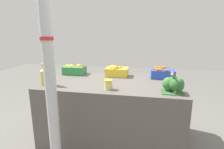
{
  "coord_description": "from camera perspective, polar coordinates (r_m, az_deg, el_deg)",
  "views": [
    {
      "loc": [
        0.41,
        -2.13,
        1.39
      ],
      "look_at": [
        0.0,
        0.0,
        0.88
      ],
      "focal_mm": 28.0,
      "sensor_mm": 36.0,
      "label": 1
    }
  ],
  "objects": [
    {
      "name": "ground_plane",
      "position": [
        2.58,
        -0.0,
        -19.41
      ],
      "size": [
        10.0,
        10.0,
        0.0
      ],
      "primitive_type": "plane",
      "color": "#605E59"
    },
    {
      "name": "market_table",
      "position": [
        2.39,
        -0.0,
        -11.51
      ],
      "size": [
        1.74,
        0.94,
        0.78
      ],
      "primitive_type": "cube",
      "color": "#56514C",
      "rests_on": "ground_plane"
    },
    {
      "name": "support_pole",
      "position": [
        1.66,
        -20.54,
        10.71
      ],
      "size": [
        0.12,
        0.12,
        2.68
      ],
      "color": "#B7BABF",
      "rests_on": "ground_plane"
    },
    {
      "name": "apple_crate",
      "position": [
        2.74,
        -12.09,
        1.6
      ],
      "size": [
        0.32,
        0.22,
        0.16
      ],
      "color": "#2D8442",
      "rests_on": "market_table"
    },
    {
      "name": "orange_crate",
      "position": [
        2.55,
        1.43,
        1.16
      ],
      "size": [
        0.32,
        0.22,
        0.16
      ],
      "color": "gold",
      "rests_on": "market_table"
    },
    {
      "name": "carrot_crate",
      "position": [
        2.54,
        16.18,
        0.35
      ],
      "size": [
        0.32,
        0.23,
        0.16
      ],
      "color": "#2847B7",
      "rests_on": "market_table"
    },
    {
      "name": "broccoli_pile",
      "position": [
        1.95,
        19.55,
        -3.02
      ],
      "size": [
        0.22,
        0.2,
        0.17
      ],
      "color": "#2D602D",
      "rests_on": "market_table"
    },
    {
      "name": "juice_bottle_golden",
      "position": [
        2.26,
        -21.38,
        -0.5
      ],
      "size": [
        0.08,
        0.08,
        0.26
      ],
      "color": "gold",
      "rests_on": "market_table"
    },
    {
      "name": "juice_bottle_amber",
      "position": [
        2.2,
        -19.21,
        -0.43
      ],
      "size": [
        0.08,
        0.08,
        0.28
      ],
      "color": "gold",
      "rests_on": "market_table"
    },
    {
      "name": "pickle_jar",
      "position": [
        1.95,
        -1.26,
        -3.29
      ],
      "size": [
        0.1,
        0.1,
        0.11
      ],
      "color": "#D1CC75",
      "rests_on": "market_table"
    },
    {
      "name": "sparrow_bird",
      "position": [
        1.91,
        19.12,
        0.07
      ],
      "size": [
        0.04,
        0.14,
        0.05
      ],
      "rotation": [
        0.0,
        0.0,
        1.52
      ],
      "color": "#4C3D2D",
      "rests_on": "broccoli_pile"
    }
  ]
}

